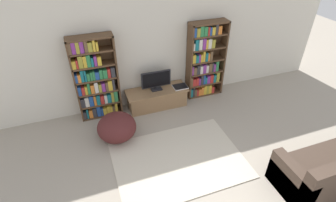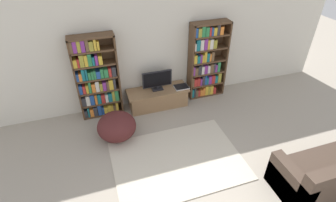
# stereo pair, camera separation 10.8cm
# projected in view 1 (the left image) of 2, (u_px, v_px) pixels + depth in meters

# --- Properties ---
(wall_back) EXTENTS (8.80, 0.06, 2.60)m
(wall_back) POSITION_uv_depth(u_px,v_px,m) (148.00, 48.00, 5.55)
(wall_back) COLOR silver
(wall_back) RESTS_ON ground_plane
(bookshelf_left) EXTENTS (0.87, 0.30, 1.79)m
(bookshelf_left) POSITION_uv_depth(u_px,v_px,m) (95.00, 80.00, 5.32)
(bookshelf_left) COLOR #513823
(bookshelf_left) RESTS_ON ground_plane
(bookshelf_right) EXTENTS (0.87, 0.30, 1.79)m
(bookshelf_right) POSITION_uv_depth(u_px,v_px,m) (204.00, 61.00, 5.99)
(bookshelf_right) COLOR #513823
(bookshelf_right) RESTS_ON ground_plane
(tv_stand) EXTENTS (1.37, 0.52, 0.42)m
(tv_stand) POSITION_uv_depth(u_px,v_px,m) (157.00, 98.00, 5.94)
(tv_stand) COLOR #8E6B47
(tv_stand) RESTS_ON ground_plane
(television) EXTENTS (0.66, 0.16, 0.45)m
(television) POSITION_uv_depth(u_px,v_px,m) (156.00, 80.00, 5.70)
(television) COLOR black
(television) RESTS_ON tv_stand
(laptop) EXTENTS (0.32, 0.26, 0.03)m
(laptop) POSITION_uv_depth(u_px,v_px,m) (180.00, 87.00, 5.91)
(laptop) COLOR silver
(laptop) RESTS_ON tv_stand
(area_rug) EXTENTS (2.26, 1.64, 0.02)m
(area_rug) POSITION_uv_depth(u_px,v_px,m) (179.00, 160.00, 4.69)
(area_rug) COLOR beige
(area_rug) RESTS_ON ground_plane
(couch_right_sofa) EXTENTS (1.71, 0.80, 0.83)m
(couch_right_sofa) POSITION_uv_depth(u_px,v_px,m) (331.00, 170.00, 4.13)
(couch_right_sofa) COLOR #423328
(couch_right_sofa) RESTS_ON ground_plane
(beanbag_ottoman) EXTENTS (0.75, 0.75, 0.53)m
(beanbag_ottoman) POSITION_uv_depth(u_px,v_px,m) (117.00, 127.00, 5.02)
(beanbag_ottoman) COLOR #4C1E1E
(beanbag_ottoman) RESTS_ON ground_plane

